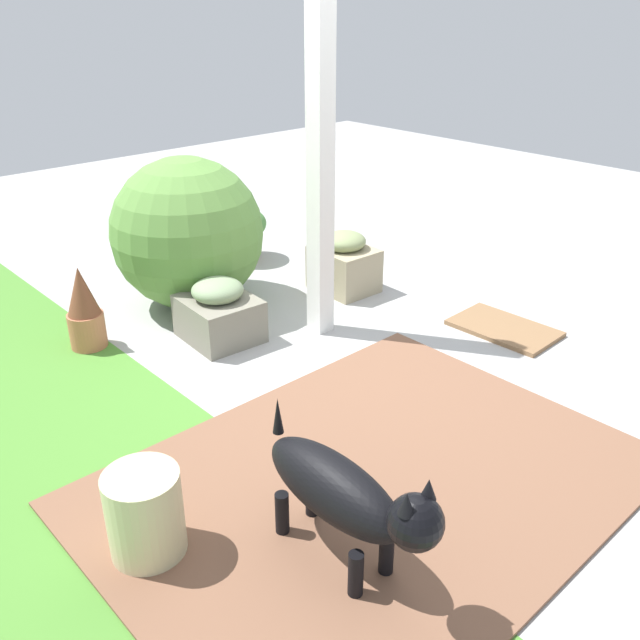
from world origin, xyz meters
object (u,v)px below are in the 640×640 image
object	(u,v)px
stone_planter_mid	(219,312)
doormat	(504,328)
terracotta_pot_broad	(240,228)
ceramic_urn	(145,515)
round_shrub	(187,233)
dog	(344,494)
porch_pillar	(320,170)
stone_planter_nearest	(344,263)
terracotta_pot_spiky	(84,310)

from	to	relation	value
stone_planter_mid	doormat	world-z (taller)	stone_planter_mid
terracotta_pot_broad	ceramic_urn	world-z (taller)	terracotta_pot_broad
round_shrub	terracotta_pot_broad	xyz separation A→B (m)	(0.49, -0.80, -0.26)
round_shrub	terracotta_pot_broad	bearing A→B (deg)	-58.26
dog	doormat	xyz separation A→B (m)	(0.72, -2.20, -0.32)
round_shrub	ceramic_urn	size ratio (longest dim) A/B	2.75
stone_planter_mid	dog	xyz separation A→B (m)	(-1.90, 0.76, 0.16)
stone_planter_mid	terracotta_pot_broad	bearing A→B (deg)	-42.01
terracotta_pot_broad	stone_planter_mid	bearing A→B (deg)	137.99
round_shrub	stone_planter_mid	bearing A→B (deg)	163.20
porch_pillar	round_shrub	world-z (taller)	porch_pillar
stone_planter_nearest	terracotta_pot_broad	distance (m)	1.06
dog	doormat	world-z (taller)	dog
stone_planter_mid	terracotta_pot_spiky	world-z (taller)	terracotta_pot_spiky
stone_planter_mid	round_shrub	distance (m)	0.70
doormat	round_shrub	bearing A→B (deg)	35.41
porch_pillar	stone_planter_mid	size ratio (longest dim) A/B	4.16
porch_pillar	dog	bearing A→B (deg)	139.72
stone_planter_nearest	round_shrub	distance (m)	1.16
terracotta_pot_spiky	ceramic_urn	bearing A→B (deg)	161.19
terracotta_pot_broad	porch_pillar	bearing A→B (deg)	163.69
stone_planter_mid	terracotta_pot_broad	xyz separation A→B (m)	(1.08, -0.97, 0.08)
round_shrub	terracotta_pot_spiky	xyz separation A→B (m)	(-0.13, 0.85, -0.27)
stone_planter_mid	ceramic_urn	distance (m)	1.86
dog	round_shrub	bearing A→B (deg)	-20.72
porch_pillar	terracotta_pot_spiky	size ratio (longest dim) A/B	3.97
terracotta_pot_spiky	dog	bearing A→B (deg)	177.80
stone_planter_mid	ceramic_urn	bearing A→B (deg)	136.24
terracotta_pot_broad	doormat	size ratio (longest dim) A/B	0.66
porch_pillar	stone_planter_mid	bearing A→B (deg)	58.48
terracotta_pot_broad	terracotta_pot_spiky	bearing A→B (deg)	110.66
stone_planter_mid	dog	bearing A→B (deg)	158.11
ceramic_urn	round_shrub	bearing A→B (deg)	-37.16
stone_planter_nearest	stone_planter_mid	distance (m)	1.14
terracotta_pot_broad	dog	world-z (taller)	dog
terracotta_pot_spiky	dog	size ratio (longest dim) A/B	0.63
terracotta_pot_spiky	stone_planter_nearest	bearing A→B (deg)	-103.28
porch_pillar	terracotta_pot_broad	distance (m)	1.68
dog	doormat	size ratio (longest dim) A/B	1.28
round_shrub	ceramic_urn	bearing A→B (deg)	142.84
terracotta_pot_spiky	doormat	bearing A→B (deg)	-127.86
terracotta_pot_spiky	doormat	distance (m)	2.68
ceramic_urn	doormat	distance (m)	2.73
porch_pillar	round_shrub	xyz separation A→B (m)	(0.93, 0.38, -0.54)
stone_planter_mid	terracotta_pot_spiky	bearing A→B (deg)	55.62
terracotta_pot_spiky	stone_planter_mid	bearing A→B (deg)	-124.38
porch_pillar	ceramic_urn	xyz separation A→B (m)	(-1.00, 1.85, -0.87)
terracotta_pot_broad	stone_planter_nearest	bearing A→B (deg)	-170.94
terracotta_pot_broad	doormat	world-z (taller)	terracotta_pot_broad
stone_planter_mid	dog	world-z (taller)	dog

